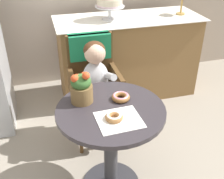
{
  "coord_description": "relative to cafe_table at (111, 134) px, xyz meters",
  "views": [
    {
      "loc": [
        -0.39,
        -1.44,
        1.76
      ],
      "look_at": [
        0.05,
        0.15,
        0.77
      ],
      "focal_mm": 44.7,
      "sensor_mm": 36.0,
      "label": 1
    }
  ],
  "objects": [
    {
      "name": "cafe_table",
      "position": [
        0.0,
        0.0,
        0.0
      ],
      "size": [
        0.72,
        0.72,
        0.72
      ],
      "color": "#332D33",
      "rests_on": "ground"
    },
    {
      "name": "paper_napkin",
      "position": [
        0.02,
        -0.13,
        0.21
      ],
      "size": [
        0.28,
        0.25,
        0.0
      ],
      "primitive_type": "cube",
      "rotation": [
        0.0,
        0.0,
        0.04
      ],
      "color": "white",
      "rests_on": "cafe_table"
    },
    {
      "name": "donut_mid",
      "position": [
        -0.01,
        -0.12,
        0.23
      ],
      "size": [
        0.11,
        0.11,
        0.04
      ],
      "color": "#AD7542",
      "rests_on": "cafe_table"
    },
    {
      "name": "display_counter",
      "position": [
        0.55,
        1.3,
        -0.05
      ],
      "size": [
        1.56,
        0.62,
        0.9
      ],
      "color": "olive",
      "rests_on": "ground"
    },
    {
      "name": "flower_vase",
      "position": [
        -0.16,
        0.14,
        0.32
      ],
      "size": [
        0.15,
        0.15,
        0.23
      ],
      "color": "brown",
      "rests_on": "cafe_table"
    },
    {
      "name": "wicker_chair",
      "position": [
        0.02,
        0.69,
        0.13
      ],
      "size": [
        0.42,
        0.45,
        0.95
      ],
      "rotation": [
        0.0,
        0.0,
        0.02
      ],
      "color": "brown",
      "rests_on": "ground"
    },
    {
      "name": "donut_front",
      "position": [
        0.09,
        0.09,
        0.23
      ],
      "size": [
        0.12,
        0.12,
        0.04
      ],
      "color": "#936033",
      "rests_on": "cafe_table"
    },
    {
      "name": "seated_child",
      "position": [
        0.02,
        0.53,
        0.17
      ],
      "size": [
        0.27,
        0.32,
        0.73
      ],
      "color": "silver",
      "rests_on": "ground"
    }
  ]
}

